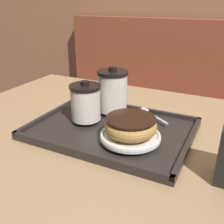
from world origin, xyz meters
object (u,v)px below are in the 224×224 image
object	(u,v)px
coffee_cup_rear	(113,91)
spoon	(148,112)
coffee_cup_front	(86,102)
donut_chocolate_glazed	(131,126)

from	to	relation	value
coffee_cup_rear	spoon	bearing A→B (deg)	13.09
coffee_cup_front	spoon	bearing A→B (deg)	39.06
coffee_cup_front	donut_chocolate_glazed	xyz separation A→B (m)	(0.17, -0.05, -0.02)
coffee_cup_front	coffee_cup_rear	world-z (taller)	coffee_cup_rear
coffee_cup_front	coffee_cup_rear	xyz separation A→B (m)	(0.04, 0.10, 0.01)
coffee_cup_front	spoon	world-z (taller)	coffee_cup_front
coffee_cup_front	coffee_cup_rear	size ratio (longest dim) A/B	0.83
donut_chocolate_glazed	spoon	xyz separation A→B (m)	(-0.01, 0.18, -0.03)
donut_chocolate_glazed	spoon	world-z (taller)	donut_chocolate_glazed
donut_chocolate_glazed	spoon	size ratio (longest dim) A/B	1.17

